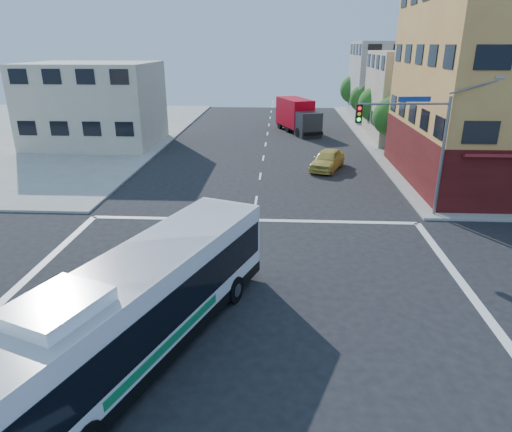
{
  "coord_description": "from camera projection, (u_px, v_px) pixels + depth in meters",
  "views": [
    {
      "loc": [
        1.56,
        -15.34,
        9.69
      ],
      "look_at": [
        0.5,
        3.85,
        2.41
      ],
      "focal_mm": 32.0,
      "sensor_mm": 36.0,
      "label": 1
    }
  ],
  "objects": [
    {
      "name": "street_tree_b",
      "position": [
        377.0,
        102.0,
        49.44
      ],
      "size": [
        3.8,
        3.8,
        5.79
      ],
      "color": "#342213",
      "rests_on": "ground"
    },
    {
      "name": "street_tree_d",
      "position": [
        355.0,
        88.0,
        64.33
      ],
      "size": [
        4.0,
        4.0,
        6.03
      ],
      "color": "#342213",
      "rests_on": "ground"
    },
    {
      "name": "ground",
      "position": [
        238.0,
        308.0,
        17.84
      ],
      "size": [
        120.0,
        120.0,
        0.0
      ],
      "primitive_type": "plane",
      "color": "black",
      "rests_on": "ground"
    },
    {
      "name": "street_tree_a",
      "position": [
        394.0,
        114.0,
        42.03
      ],
      "size": [
        3.6,
        3.6,
        5.53
      ],
      "color": "#342213",
      "rests_on": "ground"
    },
    {
      "name": "box_truck",
      "position": [
        298.0,
        117.0,
        52.52
      ],
      "size": [
        5.24,
        8.6,
        3.73
      ],
      "rotation": [
        0.0,
        0.0,
        0.37
      ],
      "color": "#25262B",
      "rests_on": "ground"
    },
    {
      "name": "parked_car",
      "position": [
        328.0,
        159.0,
        37.21
      ],
      "size": [
        3.61,
        5.25,
        1.66
      ],
      "primitive_type": "imported",
      "rotation": [
        0.0,
        0.0,
        -0.38
      ],
      "color": "#D4BD4F",
      "rests_on": "ground"
    },
    {
      "name": "street_tree_c",
      "position": [
        364.0,
        97.0,
        57.01
      ],
      "size": [
        3.4,
        3.4,
        5.29
      ],
      "color": "#342213",
      "rests_on": "ground"
    },
    {
      "name": "signal_mast_ne",
      "position": [
        415.0,
        133.0,
        25.52
      ],
      "size": [
        7.91,
        1.13,
        8.07
      ],
      "color": "slate",
      "rests_on": "ground"
    },
    {
      "name": "building_east_near",
      "position": [
        431.0,
        97.0,
        47.1
      ],
      "size": [
        12.06,
        10.06,
        9.0
      ],
      "color": "beige",
      "rests_on": "ground"
    },
    {
      "name": "transit_bus",
      "position": [
        141.0,
        305.0,
        14.64
      ],
      "size": [
        7.08,
        12.81,
        3.76
      ],
      "rotation": [
        0.0,
        0.0,
        -0.37
      ],
      "color": "black",
      "rests_on": "ground"
    },
    {
      "name": "building_east_far",
      "position": [
        399.0,
        82.0,
        59.99
      ],
      "size": [
        12.06,
        10.06,
        10.0
      ],
      "color": "#A1A19C",
      "rests_on": "ground"
    },
    {
      "name": "building_west",
      "position": [
        95.0,
        105.0,
        45.28
      ],
      "size": [
        12.06,
        10.06,
        8.0
      ],
      "color": "beige",
      "rests_on": "ground"
    }
  ]
}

